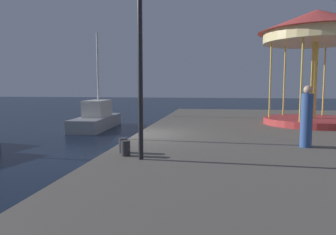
% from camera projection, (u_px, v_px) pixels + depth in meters
% --- Properties ---
extents(ground_plane, '(120.00, 120.00, 0.00)m').
position_uv_depth(ground_plane, '(136.00, 154.00, 12.06)').
color(ground_plane, black).
extents(sailboat_grey, '(1.94, 5.35, 5.89)m').
position_uv_depth(sailboat_grey, '(97.00, 118.00, 19.45)').
color(sailboat_grey, gray).
rests_on(sailboat_grey, ground).
extents(carousel, '(5.25, 5.25, 5.33)m').
position_uv_depth(carousel, '(316.00, 39.00, 14.53)').
color(carousel, '#B23333').
rests_on(carousel, quay_dock).
extents(lamp_post_mid_promenade, '(0.36, 0.36, 4.53)m').
position_uv_depth(lamp_post_mid_promenade, '(140.00, 33.00, 7.50)').
color(lamp_post_mid_promenade, black).
rests_on(lamp_post_mid_promenade, quay_dock).
extents(bollard_center, '(0.24, 0.24, 0.40)m').
position_uv_depth(bollard_center, '(126.00, 148.00, 8.18)').
color(bollard_center, '#2D2D33').
rests_on(bollard_center, quay_dock).
extents(bollard_south, '(0.24, 0.24, 0.40)m').
position_uv_depth(bollard_south, '(123.00, 145.00, 8.58)').
color(bollard_south, '#2D2D33').
rests_on(bollard_south, quay_dock).
extents(person_mid_promenade, '(0.34, 0.34, 1.83)m').
position_uv_depth(person_mid_promenade, '(307.00, 118.00, 9.30)').
color(person_mid_promenade, '#2D4C8C').
rests_on(person_mid_promenade, quay_dock).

